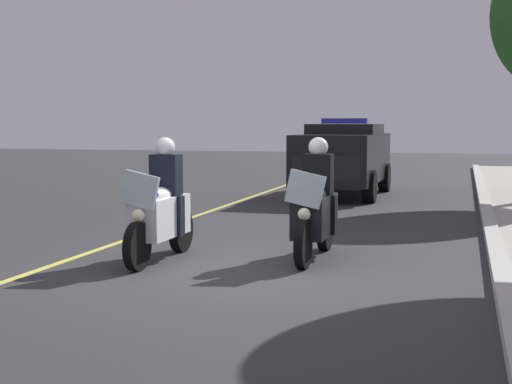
{
  "coord_description": "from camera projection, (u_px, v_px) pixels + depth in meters",
  "views": [
    {
      "loc": [
        9.08,
        2.96,
        1.91
      ],
      "look_at": [
        -1.38,
        0.0,
        0.9
      ],
      "focal_mm": 51.73,
      "sensor_mm": 36.0,
      "label": 1
    }
  ],
  "objects": [
    {
      "name": "ground_plane",
      "position": [
        227.0,
        269.0,
        9.68
      ],
      "size": [
        80.0,
        80.0,
        0.0
      ],
      "primitive_type": "plane",
      "color": "#333335"
    },
    {
      "name": "curb_strip",
      "position": [
        503.0,
        279.0,
        8.74
      ],
      "size": [
        48.0,
        0.24,
        0.15
      ],
      "primitive_type": "cube",
      "color": "#B7B5AD",
      "rests_on": "ground"
    },
    {
      "name": "lane_stripe_center",
      "position": [
        67.0,
        260.0,
        10.32
      ],
      "size": [
        48.0,
        0.12,
        0.01
      ],
      "primitive_type": "cube",
      "color": "#E0D14C",
      "rests_on": "ground"
    },
    {
      "name": "police_motorcycle_lead_left",
      "position": [
        161.0,
        211.0,
        10.26
      ],
      "size": [
        2.14,
        0.56,
        1.72
      ],
      "color": "black",
      "rests_on": "ground"
    },
    {
      "name": "police_motorcycle_lead_right",
      "position": [
        315.0,
        210.0,
        10.39
      ],
      "size": [
        2.14,
        0.56,
        1.72
      ],
      "color": "black",
      "rests_on": "ground"
    },
    {
      "name": "police_suv",
      "position": [
        344.0,
        156.0,
        19.45
      ],
      "size": [
        4.93,
        2.12,
        2.05
      ],
      "color": "black",
      "rests_on": "ground"
    }
  ]
}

